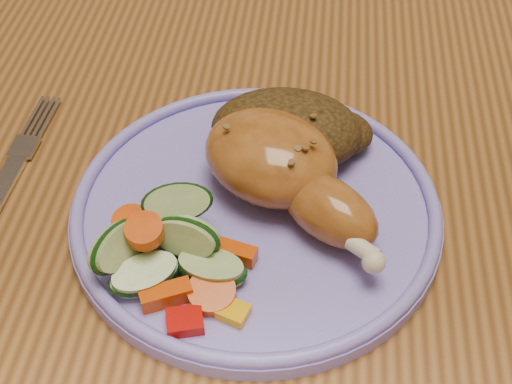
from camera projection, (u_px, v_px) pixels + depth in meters
dining_table at (363, 220)px, 0.64m from camera, size 0.90×1.40×0.75m
chair_far at (352, 12)px, 1.19m from camera, size 0.42×0.42×0.91m
plate at (256, 212)px, 0.52m from camera, size 0.27×0.27×0.01m
plate_rim at (256, 202)px, 0.52m from camera, size 0.27×0.27×0.01m
chicken_leg at (284, 169)px, 0.51m from camera, size 0.16×0.16×0.06m
rice_pilaf at (289, 132)px, 0.55m from camera, size 0.13×0.08×0.05m
vegetable_pile at (169, 248)px, 0.47m from camera, size 0.12×0.11×0.05m
fork at (3, 186)px, 0.55m from camera, size 0.03×0.18×0.00m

